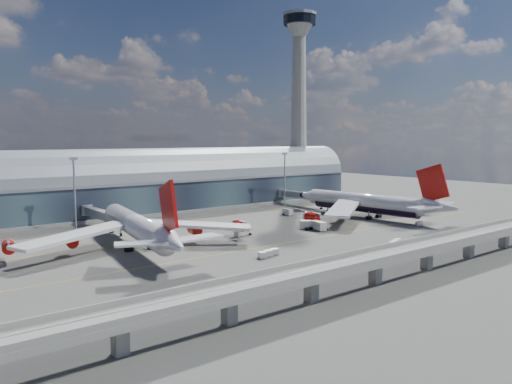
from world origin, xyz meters
TOP-DOWN VIEW (x-y plane):
  - ground at (0.00, 0.00)m, footprint 500.00×500.00m
  - taxi_lines at (0.00, 22.11)m, footprint 200.00×80.12m
  - terminal at (0.00, 77.99)m, footprint 200.00×30.00m
  - control_tower at (85.00, 83.00)m, footprint 19.00×19.00m
  - guideway at (-0.00, -55.00)m, footprint 220.00×8.50m
  - floodlight_mast_left at (-50.00, 55.00)m, footprint 3.00×0.70m
  - floodlight_mast_right at (50.00, 55.00)m, footprint 3.00×0.70m
  - airliner_left at (-46.64, 10.01)m, footprint 71.49×75.25m
  - airliner_right at (52.53, 5.97)m, footprint 71.01×74.25m
  - jet_bridge_left at (-42.72, 53.12)m, footprint 4.40×28.00m
  - jet_bridge_right at (55.84, 51.18)m, footprint 4.40×32.00m
  - service_truck_1 at (14.95, 2.79)m, footprint 6.02×4.92m
  - service_truck_2 at (-10.37, 7.54)m, footprint 7.04×2.98m
  - service_truck_3 at (16.24, -1.24)m, footprint 4.14×7.26m
  - service_truck_4 at (30.91, 31.30)m, footprint 2.61×4.84m
  - service_truck_5 at (-33.75, 48.35)m, footprint 5.94×7.23m
  - cargo_train_0 at (-22.76, -20.74)m, footprint 7.96×3.27m
  - cargo_train_1 at (16.66, -33.48)m, footprint 7.35×3.70m
  - cargo_train_2 at (52.50, -17.70)m, footprint 4.52×2.62m

SIDE VIEW (x-z plane):
  - ground at x=0.00m, z-range 0.00..0.00m
  - taxi_lines at x=0.00m, z-range 0.00..0.01m
  - cargo_train_2 at x=52.50m, z-range 0.03..1.50m
  - cargo_train_1 at x=16.66m, z-range 0.04..1.65m
  - cargo_train_0 at x=-22.76m, z-range 0.04..1.78m
  - service_truck_2 at x=-10.37m, z-range 0.05..2.52m
  - service_truck_4 at x=30.91m, z-range 0.01..2.74m
  - service_truck_1 at x=14.95m, z-range 0.01..3.20m
  - service_truck_3 at x=16.24m, z-range 0.04..3.34m
  - service_truck_5 at x=-33.75m, z-range 0.04..3.37m
  - jet_bridge_left at x=-42.72m, z-range 1.55..8.80m
  - jet_bridge_right at x=55.84m, z-range 1.56..8.81m
  - guideway at x=0.00m, z-range 1.69..8.89m
  - airliner_right at x=52.53m, z-range -5.67..17.88m
  - airliner_left at x=-46.64m, z-range -4.93..18.06m
  - terminal at x=0.00m, z-range -2.66..25.34m
  - floodlight_mast_left at x=-50.00m, z-range 0.78..26.48m
  - floodlight_mast_right at x=50.00m, z-range 0.78..26.48m
  - control_tower at x=85.00m, z-range 0.14..103.14m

